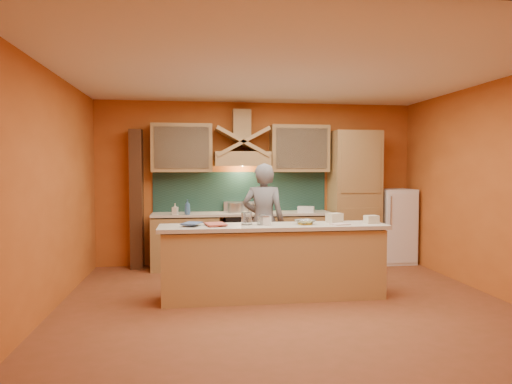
{
  "coord_description": "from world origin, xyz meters",
  "views": [
    {
      "loc": [
        -1.1,
        -5.39,
        1.67
      ],
      "look_at": [
        -0.25,
        0.9,
        1.33
      ],
      "focal_mm": 32.0,
      "sensor_mm": 36.0,
      "label": 1
    }
  ],
  "objects": [
    {
      "name": "floor",
      "position": [
        0.0,
        0.0,
        0.0
      ],
      "size": [
        5.5,
        5.0,
        0.01
      ],
      "primitive_type": "cube",
      "color": "brown",
      "rests_on": "ground"
    },
    {
      "name": "ceiling",
      "position": [
        0.0,
        0.0,
        2.8
      ],
      "size": [
        5.5,
        5.0,
        0.01
      ],
      "primitive_type": "cube",
      "color": "white",
      "rests_on": "wall_back"
    },
    {
      "name": "wall_back",
      "position": [
        0.0,
        2.5,
        1.4
      ],
      "size": [
        5.5,
        0.02,
        2.8
      ],
      "primitive_type": "cube",
      "color": "#BE5F25",
      "rests_on": "floor"
    },
    {
      "name": "wall_front",
      "position": [
        0.0,
        -2.5,
        1.4
      ],
      "size": [
        5.5,
        0.02,
        2.8
      ],
      "primitive_type": "cube",
      "color": "#BE5F25",
      "rests_on": "floor"
    },
    {
      "name": "wall_left",
      "position": [
        -2.75,
        0.0,
        1.4
      ],
      "size": [
        0.02,
        5.0,
        2.8
      ],
      "primitive_type": "cube",
      "color": "#BE5F25",
      "rests_on": "floor"
    },
    {
      "name": "wall_right",
      "position": [
        2.75,
        0.0,
        1.4
      ],
      "size": [
        0.02,
        5.0,
        2.8
      ],
      "primitive_type": "cube",
      "color": "#BE5F25",
      "rests_on": "floor"
    },
    {
      "name": "base_cabinet_left",
      "position": [
        -1.25,
        2.2,
        0.43
      ],
      "size": [
        1.1,
        0.6,
        0.86
      ],
      "primitive_type": "cube",
      "color": "#9D7948",
      "rests_on": "floor"
    },
    {
      "name": "base_cabinet_right",
      "position": [
        0.65,
        2.2,
        0.43
      ],
      "size": [
        1.1,
        0.6,
        0.86
      ],
      "primitive_type": "cube",
      "color": "#9D7948",
      "rests_on": "floor"
    },
    {
      "name": "counter_top",
      "position": [
        -0.3,
        2.2,
        0.9
      ],
      "size": [
        3.0,
        0.62,
        0.04
      ],
      "primitive_type": "cube",
      "color": "beige",
      "rests_on": "base_cabinet_left"
    },
    {
      "name": "stove",
      "position": [
        -0.3,
        2.2,
        0.45
      ],
      "size": [
        0.6,
        0.58,
        0.9
      ],
      "primitive_type": "cube",
      "color": "black",
      "rests_on": "floor"
    },
    {
      "name": "backsplash",
      "position": [
        -0.3,
        2.48,
        1.25
      ],
      "size": [
        3.0,
        0.03,
        0.7
      ],
      "primitive_type": "cube",
      "color": "#17322D",
      "rests_on": "wall_back"
    },
    {
      "name": "range_hood",
      "position": [
        -0.3,
        2.25,
        1.82
      ],
      "size": [
        0.92,
        0.5,
        0.24
      ],
      "primitive_type": "cube",
      "color": "#9D7948",
      "rests_on": "wall_back"
    },
    {
      "name": "hood_chimney",
      "position": [
        -0.3,
        2.35,
        2.4
      ],
      "size": [
        0.3,
        0.3,
        0.5
      ],
      "primitive_type": "cube",
      "color": "#9D7948",
      "rests_on": "wall_back"
    },
    {
      "name": "upper_cabinet_left",
      "position": [
        -1.3,
        2.33,
        2.0
      ],
      "size": [
        1.0,
        0.35,
        0.8
      ],
      "primitive_type": "cube",
      "color": "#9D7948",
      "rests_on": "wall_back"
    },
    {
      "name": "upper_cabinet_right",
      "position": [
        0.7,
        2.33,
        2.0
      ],
      "size": [
        1.0,
        0.35,
        0.8
      ],
      "primitive_type": "cube",
      "color": "#9D7948",
      "rests_on": "wall_back"
    },
    {
      "name": "pantry_column",
      "position": [
        1.65,
        2.2,
        1.15
      ],
      "size": [
        0.8,
        0.6,
        2.3
      ],
      "primitive_type": "cube",
      "color": "#9D7948",
      "rests_on": "floor"
    },
    {
      "name": "fridge",
      "position": [
        2.4,
        2.2,
        0.65
      ],
      "size": [
        0.58,
        0.6,
        1.3
      ],
      "primitive_type": "cube",
      "color": "white",
      "rests_on": "floor"
    },
    {
      "name": "trim_column_left",
      "position": [
        -2.05,
        2.35,
        1.15
      ],
      "size": [
        0.2,
        0.3,
        2.3
      ],
      "primitive_type": "cube",
      "color": "#472816",
      "rests_on": "floor"
    },
    {
      "name": "island_body",
      "position": [
        -0.1,
        0.3,
        0.44
      ],
      "size": [
        2.8,
        0.55,
        0.88
      ],
      "primitive_type": "cube",
      "color": "tan",
      "rests_on": "floor"
    },
    {
      "name": "island_top",
      "position": [
        -0.1,
        0.3,
        0.92
      ],
      "size": [
        2.9,
        0.62,
        0.05
      ],
      "primitive_type": "cube",
      "color": "beige",
      "rests_on": "island_body"
    },
    {
      "name": "person",
      "position": [
        -0.08,
        1.33,
        0.87
      ],
      "size": [
        0.72,
        0.56,
        1.74
      ],
      "primitive_type": "imported",
      "rotation": [
        0.0,
        0.0,
        2.89
      ],
      "color": "slate",
      "rests_on": "floor"
    },
    {
      "name": "pot_large",
      "position": [
        -0.42,
        2.22,
        0.99
      ],
      "size": [
        0.29,
        0.29,
        0.17
      ],
      "primitive_type": "cylinder",
      "rotation": [
        0.0,
        0.0,
        -0.17
      ],
      "color": "#AFB0B6",
      "rests_on": "stove"
    },
    {
      "name": "pot_small",
      "position": [
        -0.1,
        2.27,
        0.97
      ],
      "size": [
        0.25,
        0.25,
        0.14
      ],
      "primitive_type": "cylinder",
      "rotation": [
        0.0,
        0.0,
        -0.35
      ],
      "color": "#B9B9C0",
      "rests_on": "stove"
    },
    {
      "name": "soap_bottle_a",
      "position": [
        -1.41,
        1.96,
        1.01
      ],
      "size": [
        0.1,
        0.1,
        0.18
      ],
      "primitive_type": "imported",
      "rotation": [
        0.0,
        0.0,
        -0.27
      ],
      "color": "beige",
      "rests_on": "counter_top"
    },
    {
      "name": "soap_bottle_b",
      "position": [
        -1.21,
        1.96,
        1.04
      ],
      "size": [
        0.11,
        0.11,
        0.24
      ],
      "primitive_type": "imported",
      "rotation": [
        0.0,
        0.0,
        0.15
      ],
      "color": "#355F93",
      "rests_on": "counter_top"
    },
    {
      "name": "bowl_back",
      "position": [
        0.82,
        2.25,
        0.96
      ],
      "size": [
        0.31,
        0.31,
        0.07
      ],
      "primitive_type": "imported",
      "rotation": [
        0.0,
        0.0,
        0.43
      ],
      "color": "white",
      "rests_on": "counter_top"
    },
    {
      "name": "dish_rack",
      "position": [
        0.77,
        2.1,
        0.97
      ],
      "size": [
        0.32,
        0.29,
        0.1
      ],
      "primitive_type": "cube",
      "rotation": [
        0.0,
        0.0,
        -0.31
      ],
      "color": "silver",
      "rests_on": "counter_top"
    },
    {
      "name": "book_lower",
      "position": [
        -0.96,
        0.28,
        0.96
      ],
      "size": [
        0.3,
        0.36,
        0.03
      ],
      "primitive_type": "imported",
      "rotation": [
        0.0,
        0.0,
        0.18
      ],
      "color": "#BA5242",
      "rests_on": "island_top"
    },
    {
      "name": "book_upper",
      "position": [
        -1.23,
        0.34,
        0.98
      ],
      "size": [
        0.29,
        0.33,
        0.02
      ],
      "primitive_type": "imported",
      "rotation": [
        0.0,
        0.0,
        -0.38
      ],
      "color": "#415D8F",
      "rests_on": "island_top"
    },
    {
      "name": "jar_large",
      "position": [
        -0.44,
        0.36,
        1.02
      ],
      "size": [
        0.15,
        0.15,
        0.15
      ],
      "primitive_type": "cylinder",
      "rotation": [
        0.0,
        0.0,
        0.06
      ],
      "color": "silver",
      "rests_on": "island_top"
    },
    {
      "name": "jar_small",
      "position": [
        -0.25,
        0.3,
        1.01
      ],
      "size": [
        0.14,
        0.14,
        0.13
      ],
      "primitive_type": "cylinder",
      "rotation": [
        0.0,
        0.0,
        -0.2
      ],
      "color": "white",
      "rests_on": "island_top"
    },
    {
      "name": "kitchen_scale",
      "position": [
        -0.21,
        0.29,
        1.0
      ],
      "size": [
        0.16,
        0.16,
        0.1
      ],
      "primitive_type": "cube",
      "rotation": [
        0.0,
        0.0,
        -0.38
      ],
      "color": "white",
      "rests_on": "island_top"
    },
    {
      "name": "mixing_bowl",
      "position": [
        0.31,
        0.29,
        0.98
      ],
      "size": [
        0.32,
        0.32,
        0.06
      ],
      "primitive_type": "imported",
      "rotation": [
        0.0,
        0.0,
        0.39
      ],
      "color": "white",
      "rests_on": "island_top"
    },
    {
      "name": "cloth",
      "position": [
        0.74,
        0.19,
        0.95
      ],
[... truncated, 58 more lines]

